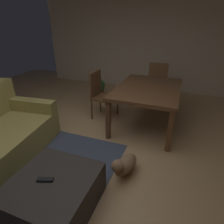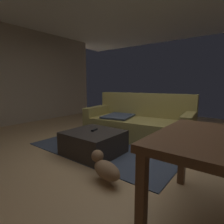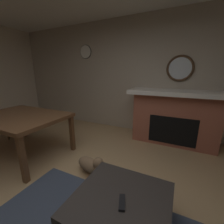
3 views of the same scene
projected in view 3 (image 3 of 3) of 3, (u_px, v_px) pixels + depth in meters
name	position (u px, v px, depth m)	size (l,w,h in m)	color
floor	(69.00, 219.00, 1.49)	(9.18, 9.18, 0.00)	tan
wall_back_fireplace_side	(142.00, 77.00, 3.51)	(8.05, 0.12, 2.71)	#B7A893
fireplace	(174.00, 117.00, 3.05)	(1.85, 0.76, 1.12)	#9E5642
round_wall_mirror	(180.00, 68.00, 3.05)	(0.54, 0.05, 0.54)	#4C331E
ottoman_coffee_table	(121.00, 214.00, 1.34)	(0.85, 0.80, 0.38)	#2D2826
tv_remote	(122.00, 202.00, 1.23)	(0.05, 0.16, 0.02)	black
dining_table	(20.00, 119.00, 2.56)	(1.56, 1.09, 0.74)	brown
small_dog	(91.00, 164.00, 2.10)	(0.49, 0.30, 0.29)	#8C6B4C
wall_clock	(86.00, 52.00, 3.92)	(0.36, 0.03, 0.36)	silver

